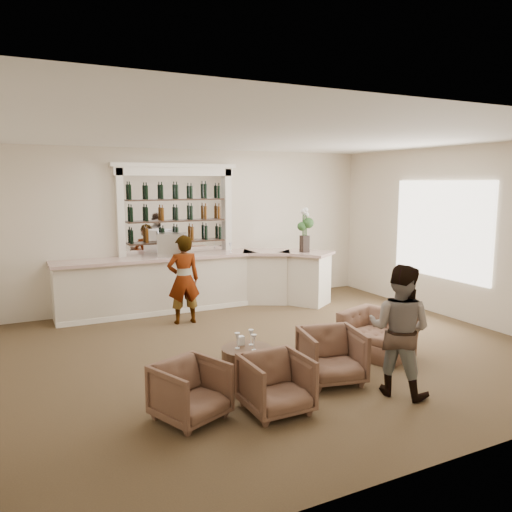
{
  "coord_description": "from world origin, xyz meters",
  "views": [
    {
      "loc": [
        -3.62,
        -6.63,
        2.63
      ],
      "look_at": [
        0.11,
        0.9,
        1.37
      ],
      "focal_mm": 35.0,
      "sensor_mm": 36.0,
      "label": 1
    }
  ],
  "objects_px": {
    "armchair_center": "(276,384)",
    "armchair_far": "(379,334)",
    "flower_vase": "(305,227)",
    "bar_counter": "(200,282)",
    "cocktail_table": "(247,366)",
    "sommelier": "(184,280)",
    "armchair_right": "(332,356)",
    "espresso_machine": "(172,245)",
    "armchair_left": "(191,391)",
    "guest": "(399,330)"
  },
  "relations": [
    {
      "from": "bar_counter",
      "to": "flower_vase",
      "type": "xyz_separation_m",
      "value": [
        2.15,
        -0.63,
        1.1
      ]
    },
    {
      "from": "armchair_left",
      "to": "armchair_right",
      "type": "bearing_deg",
      "value": -16.86
    },
    {
      "from": "cocktail_table",
      "to": "flower_vase",
      "type": "height_order",
      "value": "flower_vase"
    },
    {
      "from": "armchair_center",
      "to": "armchair_right",
      "type": "bearing_deg",
      "value": 22.3
    },
    {
      "from": "guest",
      "to": "armchair_far",
      "type": "height_order",
      "value": "guest"
    },
    {
      "from": "bar_counter",
      "to": "armchair_center",
      "type": "relative_size",
      "value": 7.81
    },
    {
      "from": "bar_counter",
      "to": "armchair_far",
      "type": "distance_m",
      "value": 4.15
    },
    {
      "from": "armchair_right",
      "to": "guest",
      "type": "bearing_deg",
      "value": -39.64
    },
    {
      "from": "armchair_left",
      "to": "espresso_machine",
      "type": "distance_m",
      "value": 4.89
    },
    {
      "from": "sommelier",
      "to": "flower_vase",
      "type": "height_order",
      "value": "flower_vase"
    },
    {
      "from": "guest",
      "to": "cocktail_table",
      "type": "bearing_deg",
      "value": 25.06
    },
    {
      "from": "armchair_left",
      "to": "espresso_machine",
      "type": "height_order",
      "value": "espresso_machine"
    },
    {
      "from": "bar_counter",
      "to": "espresso_machine",
      "type": "height_order",
      "value": "espresso_machine"
    },
    {
      "from": "armchair_center",
      "to": "armchair_far",
      "type": "height_order",
      "value": "armchair_center"
    },
    {
      "from": "flower_vase",
      "to": "bar_counter",
      "type": "bearing_deg",
      "value": 163.69
    },
    {
      "from": "guest",
      "to": "espresso_machine",
      "type": "distance_m",
      "value": 5.3
    },
    {
      "from": "sommelier",
      "to": "guest",
      "type": "bearing_deg",
      "value": 113.68
    },
    {
      "from": "armchair_left",
      "to": "armchair_center",
      "type": "distance_m",
      "value": 0.98
    },
    {
      "from": "guest",
      "to": "flower_vase",
      "type": "bearing_deg",
      "value": -48.23
    },
    {
      "from": "guest",
      "to": "armchair_left",
      "type": "distance_m",
      "value": 2.64
    },
    {
      "from": "sommelier",
      "to": "armchair_far",
      "type": "distance_m",
      "value": 3.7
    },
    {
      "from": "sommelier",
      "to": "armchair_center",
      "type": "relative_size",
      "value": 2.26
    },
    {
      "from": "armchair_far",
      "to": "flower_vase",
      "type": "xyz_separation_m",
      "value": [
        0.66,
        3.24,
        1.34
      ]
    },
    {
      "from": "sommelier",
      "to": "armchair_center",
      "type": "xyz_separation_m",
      "value": [
        -0.21,
        -3.98,
        -0.5
      ]
    },
    {
      "from": "armchair_center",
      "to": "flower_vase",
      "type": "xyz_separation_m",
      "value": [
        2.99,
        4.23,
        1.34
      ]
    },
    {
      "from": "armchair_center",
      "to": "armchair_far",
      "type": "xyz_separation_m",
      "value": [
        2.33,
        0.99,
        -0.01
      ]
    },
    {
      "from": "guest",
      "to": "armchair_left",
      "type": "relative_size",
      "value": 2.28
    },
    {
      "from": "armchair_right",
      "to": "armchair_far",
      "type": "xyz_separation_m",
      "value": [
        1.25,
        0.54,
        -0.03
      ]
    },
    {
      "from": "bar_counter",
      "to": "sommelier",
      "type": "bearing_deg",
      "value": -125.71
    },
    {
      "from": "espresso_machine",
      "to": "flower_vase",
      "type": "xyz_separation_m",
      "value": [
        2.72,
        -0.65,
        0.3
      ]
    },
    {
      "from": "bar_counter",
      "to": "armchair_far",
      "type": "relative_size",
      "value": 5.68
    },
    {
      "from": "bar_counter",
      "to": "armchair_far",
      "type": "bearing_deg",
      "value": -68.97
    },
    {
      "from": "armchair_left",
      "to": "bar_counter",
      "type": "bearing_deg",
      "value": 46.56
    },
    {
      "from": "armchair_far",
      "to": "flower_vase",
      "type": "relative_size",
      "value": 1.07
    },
    {
      "from": "cocktail_table",
      "to": "armchair_center",
      "type": "relative_size",
      "value": 0.9
    },
    {
      "from": "cocktail_table",
      "to": "armchair_left",
      "type": "relative_size",
      "value": 0.91
    },
    {
      "from": "cocktail_table",
      "to": "armchair_far",
      "type": "bearing_deg",
      "value": 3.74
    },
    {
      "from": "sommelier",
      "to": "espresso_machine",
      "type": "bearing_deg",
      "value": -88.89
    },
    {
      "from": "armchair_left",
      "to": "guest",
      "type": "bearing_deg",
      "value": -32.96
    },
    {
      "from": "bar_counter",
      "to": "sommelier",
      "type": "relative_size",
      "value": 3.45
    },
    {
      "from": "bar_counter",
      "to": "cocktail_table",
      "type": "height_order",
      "value": "bar_counter"
    },
    {
      "from": "armchair_right",
      "to": "armchair_far",
      "type": "height_order",
      "value": "armchair_right"
    },
    {
      "from": "armchair_left",
      "to": "armchair_right",
      "type": "xyz_separation_m",
      "value": [
        2.02,
        0.19,
        0.03
      ]
    },
    {
      "from": "cocktail_table",
      "to": "flower_vase",
      "type": "distance_m",
      "value": 4.72
    },
    {
      "from": "guest",
      "to": "armchair_right",
      "type": "height_order",
      "value": "guest"
    },
    {
      "from": "armchair_center",
      "to": "armchair_right",
      "type": "distance_m",
      "value": 1.17
    },
    {
      "from": "armchair_right",
      "to": "flower_vase",
      "type": "height_order",
      "value": "flower_vase"
    },
    {
      "from": "armchair_center",
      "to": "flower_vase",
      "type": "height_order",
      "value": "flower_vase"
    },
    {
      "from": "bar_counter",
      "to": "espresso_machine",
      "type": "distance_m",
      "value": 0.98
    },
    {
      "from": "armchair_far",
      "to": "espresso_machine",
      "type": "height_order",
      "value": "espresso_machine"
    }
  ]
}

